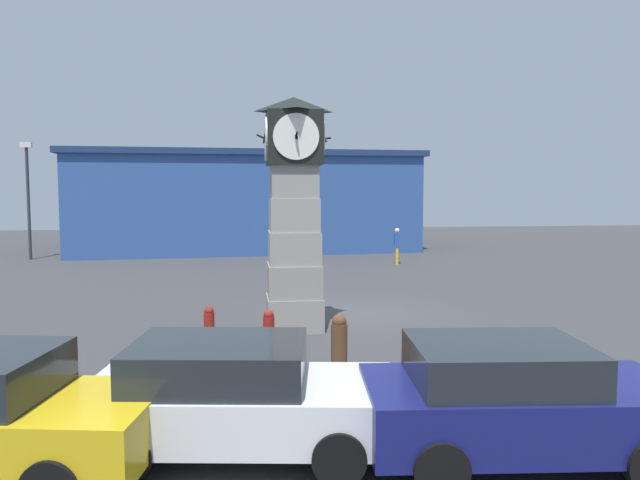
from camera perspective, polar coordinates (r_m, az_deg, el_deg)
name	(u,v)px	position (r m, az deg, el deg)	size (l,w,h in m)	color
ground_plane	(350,313)	(17.15, 2.77, -6.69)	(70.82, 70.82, 0.00)	#38383A
clock_tower	(294,214)	(14.97, -2.39, 2.43)	(1.78, 1.78, 5.56)	gray
bollard_near_tower	(209,331)	(13.02, -10.09, -8.17)	(0.22, 0.22, 1.02)	maroon
bollard_mid_row	(269,336)	(12.42, -4.70, -8.70)	(0.23, 0.23, 1.04)	maroon
bollard_far_row	(339,343)	(11.74, 1.77, -9.36)	(0.31, 0.31, 1.09)	brown
car_near_tower	(236,396)	(8.36, -7.68, -13.94)	(4.21, 2.38, 1.46)	silver
car_by_building	(515,400)	(8.41, 17.37, -13.82)	(4.02, 2.22, 1.51)	navy
pedestrian_near_bench	(397,244)	(28.01, 7.05, -0.33)	(0.31, 0.44, 1.61)	gold
street_lamp_near_road	(28,191)	(32.50, -25.14, 4.07)	(0.50, 0.24, 5.52)	#333338
warehouse_blue_far	(242,200)	(36.44, -7.11, 3.62)	(19.23, 13.12, 5.31)	#2D5193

